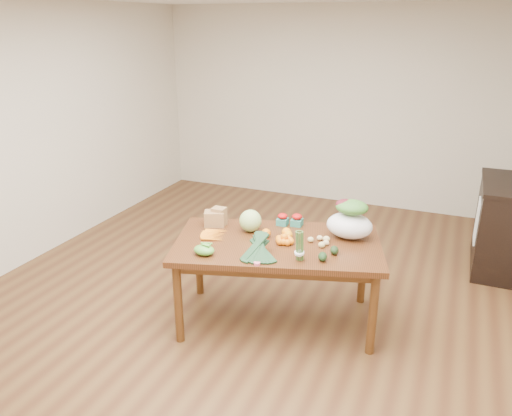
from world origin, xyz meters
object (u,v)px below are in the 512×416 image
at_px(dining_table, 277,282).
at_px(cabbage, 250,221).
at_px(mandarin_cluster, 284,239).
at_px(cabinet, 503,226).
at_px(paper_bag, 215,217).
at_px(kale_bunch, 258,249).
at_px(asparagus_bundle, 300,246).
at_px(salad_bag, 350,221).

xyz_separation_m(dining_table, cabbage, (-0.30, 0.12, 0.47)).
bearing_deg(mandarin_cluster, cabinet, 46.80).
relative_size(cabinet, paper_bag, 4.38).
bearing_deg(dining_table, kale_bunch, -111.09).
distance_m(cabinet, mandarin_cluster, 2.58).
xyz_separation_m(dining_table, mandarin_cluster, (0.06, -0.01, 0.42)).
relative_size(paper_bag, asparagus_bundle, 0.93).
distance_m(cabinet, paper_bag, 3.04).
relative_size(paper_bag, mandarin_cluster, 1.29).
height_order(cabbage, asparagus_bundle, asparagus_bundle).
xyz_separation_m(kale_bunch, asparagus_bundle, (0.30, 0.09, 0.05)).
height_order(dining_table, kale_bunch, kale_bunch).
xyz_separation_m(mandarin_cluster, salad_bag, (0.46, 0.33, 0.11)).
relative_size(dining_table, mandarin_cluster, 9.39).
relative_size(dining_table, cabinet, 1.66).
relative_size(kale_bunch, asparagus_bundle, 1.60).
distance_m(dining_table, salad_bag, 0.81).
xyz_separation_m(dining_table, asparagus_bundle, (0.27, -0.26, 0.50)).
xyz_separation_m(cabinet, paper_bag, (-2.46, -1.75, 0.36)).
xyz_separation_m(cabbage, salad_bag, (0.82, 0.19, 0.05)).
xyz_separation_m(paper_bag, kale_bunch, (0.61, -0.47, -0.00)).
relative_size(kale_bunch, salad_bag, 1.03).
distance_m(mandarin_cluster, asparagus_bundle, 0.34).
bearing_deg(asparagus_bundle, salad_bag, 49.88).
bearing_deg(dining_table, paper_bag, 153.45).
height_order(paper_bag, asparagus_bundle, asparagus_bundle).
bearing_deg(cabinet, kale_bunch, -129.80).
distance_m(paper_bag, salad_bag, 1.18).
distance_m(kale_bunch, salad_bag, 0.87).
height_order(mandarin_cluster, salad_bag, salad_bag).
height_order(asparagus_bundle, salad_bag, salad_bag).
height_order(mandarin_cluster, asparagus_bundle, asparagus_bundle).
bearing_deg(paper_bag, salad_bag, 10.03).
height_order(cabinet, kale_bunch, cabinet).
bearing_deg(kale_bunch, asparagus_bundle, 0.73).
xyz_separation_m(paper_bag, cabbage, (0.34, 0.01, 0.01)).
relative_size(cabbage, asparagus_bundle, 0.77).
bearing_deg(asparagus_bundle, dining_table, 119.65).
distance_m(dining_table, paper_bag, 0.80).
bearing_deg(mandarin_cluster, asparagus_bundle, -50.22).
bearing_deg(mandarin_cluster, kale_bunch, -104.60).
bearing_deg(cabbage, paper_bag, -178.06).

